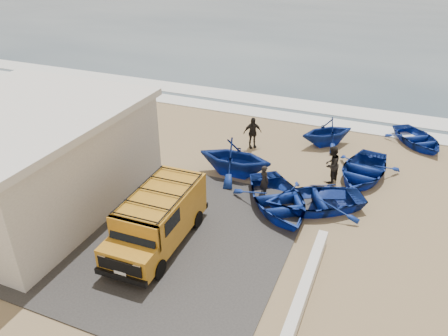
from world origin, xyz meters
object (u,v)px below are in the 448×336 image
(boat_far_right, at_px, (418,139))
(boat_near_left, at_px, (278,200))
(building, at_px, (22,158))
(boat_mid_left, at_px, (235,157))
(van, at_px, (158,217))
(fisherman_middle, at_px, (332,165))
(parapet, at_px, (305,289))
(boat_mid_right, at_px, (363,170))
(boat_near_right, at_px, (314,200))
(fisherman_back, at_px, (252,133))
(fisherman_front, at_px, (264,181))
(boat_far_left, at_px, (327,132))

(boat_far_right, bearing_deg, boat_near_left, -155.21)
(building, height_order, boat_mid_left, building)
(van, relative_size, fisherman_middle, 2.76)
(boat_near_left, bearing_deg, parapet, -99.14)
(boat_near_left, bearing_deg, boat_mid_right, 18.34)
(parapet, relative_size, boat_near_right, 1.40)
(boat_mid_right, height_order, fisherman_back, fisherman_back)
(boat_near_right, distance_m, fisherman_back, 6.52)
(boat_far_right, height_order, fisherman_front, fisherman_front)
(van, distance_m, boat_mid_right, 10.44)
(parapet, relative_size, boat_far_right, 1.63)
(building, bearing_deg, boat_far_left, 44.67)
(parapet, height_order, boat_far_left, boat_far_left)
(parapet, xyz_separation_m, van, (-5.78, 0.62, 0.88))
(boat_far_left, xyz_separation_m, fisherman_front, (-1.58, -6.38, -0.06))
(boat_near_left, distance_m, boat_mid_right, 5.14)
(boat_mid_right, relative_size, boat_far_left, 1.38)
(van, height_order, fisherman_front, van)
(fisherman_middle, bearing_deg, boat_mid_right, 140.23)
(building, height_order, fisherman_front, building)
(building, relative_size, boat_far_right, 2.56)
(fisherman_back, bearing_deg, boat_far_right, -13.23)
(boat_mid_right, relative_size, fisherman_middle, 2.30)
(fisherman_middle, bearing_deg, parapet, 20.81)
(fisherman_back, bearing_deg, boat_near_left, -97.94)
(van, relative_size, boat_far_right, 1.38)
(boat_far_right, bearing_deg, boat_mid_left, -173.99)
(boat_mid_left, relative_size, boat_mid_right, 0.86)
(boat_mid_left, bearing_deg, boat_far_left, -34.91)
(boat_far_left, distance_m, fisherman_back, 4.17)
(fisherman_middle, bearing_deg, boat_near_left, -10.84)
(boat_far_left, bearing_deg, fisherman_middle, -28.41)
(boat_mid_right, distance_m, fisherman_middle, 1.74)
(boat_near_left, xyz_separation_m, fisherman_middle, (1.65, 3.22, 0.45))
(building, bearing_deg, boat_mid_left, 37.39)
(boat_near_right, xyz_separation_m, fisherman_middle, (0.22, 2.59, 0.47))
(parapet, xyz_separation_m, fisherman_middle, (-0.62, 7.79, 0.64))
(parapet, distance_m, van, 5.88)
(van, bearing_deg, boat_far_left, 68.09)
(boat_near_left, bearing_deg, boat_far_left, 48.99)
(boat_near_right, xyz_separation_m, boat_far_left, (-0.74, 6.60, 0.36))
(boat_mid_right, bearing_deg, fisherman_front, -131.63)
(building, xyz_separation_m, boat_mid_left, (7.43, 5.68, -1.21))
(van, xyz_separation_m, fisherman_front, (2.63, 4.79, -0.41))
(fisherman_middle, bearing_deg, boat_far_left, -150.38)
(boat_near_left, xyz_separation_m, boat_far_left, (0.69, 7.23, 0.34))
(building, height_order, fisherman_back, building)
(boat_mid_left, xyz_separation_m, fisherman_front, (1.92, -1.26, -0.21))
(van, relative_size, boat_near_left, 1.12)
(building, height_order, van, building)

